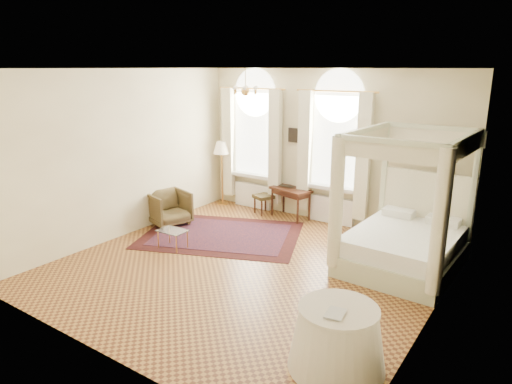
% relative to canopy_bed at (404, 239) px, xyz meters
% --- Properties ---
extents(ground, '(6.00, 6.00, 0.00)m').
position_rel_canopy_bed_xyz_m(ground, '(-2.19, -1.43, -0.53)').
color(ground, '#9D6A2D').
rests_on(ground, ground).
extents(room_walls, '(6.00, 6.00, 6.00)m').
position_rel_canopy_bed_xyz_m(room_walls, '(-2.19, -1.43, 1.45)').
color(room_walls, '#FFF3C2').
rests_on(room_walls, ground).
extents(window_left, '(1.62, 0.27, 3.29)m').
position_rel_canopy_bed_xyz_m(window_left, '(-4.09, 1.44, 0.95)').
color(window_left, white).
rests_on(window_left, room_walls).
extents(window_right, '(1.62, 0.27, 3.29)m').
position_rel_canopy_bed_xyz_m(window_right, '(-1.99, 1.44, 0.95)').
color(window_right, white).
rests_on(window_right, room_walls).
extents(chandelier, '(0.51, 0.45, 0.50)m').
position_rel_canopy_bed_xyz_m(chandelier, '(-3.09, -0.23, 2.37)').
color(chandelier, '#BF8C3F').
rests_on(chandelier, room_walls).
extents(wall_pictures, '(2.54, 0.03, 0.39)m').
position_rel_canopy_bed_xyz_m(wall_pictures, '(-2.10, 1.54, 1.36)').
color(wall_pictures, black).
rests_on(wall_pictures, room_walls).
extents(canopy_bed, '(1.87, 2.25, 2.34)m').
position_rel_canopy_bed_xyz_m(canopy_bed, '(0.00, 0.00, 0.00)').
color(canopy_bed, beige).
rests_on(canopy_bed, ground).
extents(nightstand, '(0.55, 0.51, 0.66)m').
position_rel_canopy_bed_xyz_m(nightstand, '(0.37, 1.27, -0.20)').
color(nightstand, '#3E1C10').
rests_on(nightstand, ground).
extents(nightstand_lamp, '(0.27, 0.27, 0.40)m').
position_rel_canopy_bed_xyz_m(nightstand_lamp, '(0.44, 1.22, 0.39)').
color(nightstand_lamp, '#BF8C3F').
rests_on(nightstand_lamp, nightstand).
extents(writing_desk, '(1.02, 0.70, 0.69)m').
position_rel_canopy_bed_xyz_m(writing_desk, '(-2.93, 1.27, 0.06)').
color(writing_desk, '#3E1C10').
rests_on(writing_desk, ground).
extents(laptop, '(0.37, 0.26, 0.03)m').
position_rel_canopy_bed_xyz_m(laptop, '(-3.08, 1.37, 0.18)').
color(laptop, black).
rests_on(laptop, writing_desk).
extents(stool, '(0.52, 0.52, 0.45)m').
position_rel_canopy_bed_xyz_m(stool, '(-3.60, 1.19, -0.15)').
color(stool, '#3E341A').
rests_on(stool, ground).
extents(armchair, '(1.01, 0.99, 0.74)m').
position_rel_canopy_bed_xyz_m(armchair, '(-4.89, -0.60, -0.16)').
color(armchair, '#4B3C20').
rests_on(armchair, ground).
extents(coffee_table, '(0.54, 0.38, 0.36)m').
position_rel_canopy_bed_xyz_m(coffee_table, '(-3.85, -1.56, -0.21)').
color(coffee_table, silver).
rests_on(coffee_table, ground).
extents(floor_lamp, '(0.41, 0.41, 1.58)m').
position_rel_canopy_bed_xyz_m(floor_lamp, '(-4.89, 1.27, 0.82)').
color(floor_lamp, '#BF8C3F').
rests_on(floor_lamp, ground).
extents(oriental_rug, '(3.73, 3.24, 0.01)m').
position_rel_canopy_bed_xyz_m(oriental_rug, '(-3.53, -0.49, -0.53)').
color(oriental_rug, '#3D110E').
rests_on(oriental_rug, ground).
extents(side_table, '(1.11, 1.11, 0.76)m').
position_rel_canopy_bed_xyz_m(side_table, '(0.21, -3.08, -0.16)').
color(side_table, white).
rests_on(side_table, ground).
extents(book, '(0.23, 0.29, 0.02)m').
position_rel_canopy_bed_xyz_m(book, '(0.14, -3.26, 0.24)').
color(book, black).
rests_on(book, side_table).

